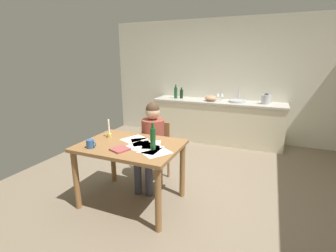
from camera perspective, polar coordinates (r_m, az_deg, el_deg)
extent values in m
cube|color=#7A6B56|center=(3.57, 3.29, -14.72)|extent=(5.20, 5.20, 0.04)
cube|color=beige|center=(5.62, 12.56, 10.38)|extent=(5.20, 0.12, 2.60)
cube|color=beige|center=(5.42, 11.32, 0.91)|extent=(2.72, 0.60, 0.86)
cube|color=#B7B2A8|center=(5.32, 11.57, 5.59)|extent=(2.76, 0.64, 0.04)
cube|color=olive|center=(2.97, -8.83, -4.59)|extent=(1.20, 0.87, 0.04)
cylinder|color=olive|center=(3.17, -20.70, -11.86)|extent=(0.07, 0.07, 0.74)
cylinder|color=olive|center=(2.62, -2.32, -16.97)|extent=(0.07, 0.07, 0.74)
cylinder|color=olive|center=(3.68, -12.77, -7.25)|extent=(0.07, 0.07, 0.74)
cylinder|color=olive|center=(3.22, 3.38, -10.33)|extent=(0.07, 0.07, 0.74)
cube|color=olive|center=(3.57, -3.30, -6.08)|extent=(0.43, 0.43, 0.04)
cube|color=olive|center=(3.67, -2.33, -2.01)|extent=(0.36, 0.06, 0.40)
cylinder|color=olive|center=(3.59, -6.81, -10.19)|extent=(0.04, 0.04, 0.45)
cylinder|color=olive|center=(3.47, -1.59, -11.00)|extent=(0.04, 0.04, 0.45)
cylinder|color=olive|center=(3.87, -4.72, -8.13)|extent=(0.04, 0.04, 0.45)
cylinder|color=olive|center=(3.76, 0.13, -8.79)|extent=(0.04, 0.04, 0.45)
cylinder|color=brown|center=(3.48, -3.51, -2.50)|extent=(0.35, 0.35, 0.50)
sphere|color=#D8AD8C|center=(3.38, -3.61, 3.31)|extent=(0.20, 0.20, 0.20)
sphere|color=#473323|center=(3.37, -3.62, 3.97)|extent=(0.19, 0.19, 0.19)
cylinder|color=#383847|center=(3.43, -5.85, -7.29)|extent=(0.16, 0.39, 0.13)
cylinder|color=#383847|center=(3.37, -7.05, -12.00)|extent=(0.10, 0.10, 0.45)
cylinder|color=#383847|center=(3.37, -3.33, -7.63)|extent=(0.16, 0.39, 0.13)
cylinder|color=#383847|center=(3.31, -4.46, -12.45)|extent=(0.10, 0.10, 0.45)
cylinder|color=#33598C|center=(2.94, -17.77, -3.99)|extent=(0.09, 0.09, 0.10)
torus|color=#33598C|center=(2.91, -17.02, -4.05)|extent=(0.07, 0.01, 0.07)
cylinder|color=gold|center=(3.26, -13.57, -2.15)|extent=(0.06, 0.06, 0.05)
cylinder|color=white|center=(3.23, -13.71, -0.14)|extent=(0.02, 0.02, 0.19)
cube|color=#9C4646|center=(2.79, -11.18, -5.37)|extent=(0.23, 0.23, 0.02)
cube|color=white|center=(3.02, -6.46, -3.72)|extent=(0.35, 0.36, 0.00)
cube|color=white|center=(2.77, -4.06, -5.47)|extent=(0.21, 0.30, 0.00)
cube|color=white|center=(2.92, -3.91, -4.36)|extent=(0.30, 0.35, 0.00)
cube|color=white|center=(2.90, -7.05, -4.55)|extent=(0.28, 0.34, 0.00)
cube|color=white|center=(2.67, -2.63, -6.28)|extent=(0.34, 0.36, 0.00)
cube|color=white|center=(3.14, -8.01, -3.00)|extent=(0.31, 0.36, 0.00)
cylinder|color=#194C23|center=(2.73, -3.56, -3.03)|extent=(0.06, 0.06, 0.25)
cylinder|color=#194C23|center=(2.68, -3.62, 0.13)|extent=(0.03, 0.03, 0.06)
cylinder|color=#B2B7BC|center=(5.25, 15.97, 5.62)|extent=(0.36, 0.36, 0.04)
cylinder|color=silver|center=(5.40, 16.27, 6.93)|extent=(0.02, 0.02, 0.24)
cylinder|color=#194C23|center=(5.54, 1.83, 7.77)|extent=(0.07, 0.07, 0.24)
cylinder|color=#194C23|center=(5.52, 1.84, 9.33)|extent=(0.03, 0.03, 0.06)
cylinder|color=black|center=(5.54, 3.18, 7.51)|extent=(0.07, 0.07, 0.19)
cylinder|color=black|center=(5.53, 3.20, 8.75)|extent=(0.03, 0.03, 0.05)
ellipsoid|color=tan|center=(5.28, 10.03, 6.45)|extent=(0.26, 0.26, 0.12)
cylinder|color=#B7BABF|center=(5.21, 21.99, 5.79)|extent=(0.18, 0.18, 0.18)
cone|color=#262628|center=(5.19, 22.12, 6.98)|extent=(0.11, 0.11, 0.04)
cylinder|color=silver|center=(5.45, 12.46, 6.02)|extent=(0.06, 0.06, 0.00)
cylinder|color=silver|center=(5.45, 12.49, 6.40)|extent=(0.01, 0.01, 0.07)
cone|color=silver|center=(5.44, 12.53, 7.18)|extent=(0.07, 0.07, 0.08)
cylinder|color=silver|center=(5.47, 11.50, 6.10)|extent=(0.06, 0.06, 0.00)
cylinder|color=silver|center=(5.47, 11.52, 6.48)|extent=(0.01, 0.01, 0.07)
cone|color=silver|center=(5.45, 11.57, 7.26)|extent=(0.07, 0.07, 0.08)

